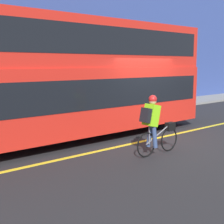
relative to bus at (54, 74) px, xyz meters
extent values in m
plane|color=#232326|center=(2.58, -1.73, -2.02)|extent=(80.00, 80.00, 0.00)
cube|color=yellow|center=(2.58, -1.69, -2.01)|extent=(50.00, 0.14, 0.01)
cube|color=gray|center=(2.58, 3.45, -1.96)|extent=(60.00, 2.26, 0.11)
cube|color=#33478C|center=(2.58, 4.73, 2.00)|extent=(60.00, 0.30, 8.04)
cylinder|color=black|center=(3.25, 0.00, -1.52)|extent=(0.98, 0.30, 0.98)
cube|color=red|center=(0.00, 0.00, -0.76)|extent=(10.49, 2.52, 1.92)
cube|color=black|center=(0.00, 0.00, -0.53)|extent=(10.07, 2.54, 0.84)
cube|color=red|center=(0.00, 0.00, 0.90)|extent=(10.49, 2.42, 1.41)
cube|color=black|center=(0.00, 0.00, 0.97)|extent=(10.07, 2.44, 0.79)
torus|color=black|center=(1.80, -2.89, -1.70)|extent=(0.64, 0.04, 0.64)
torus|color=black|center=(0.93, -2.89, -1.70)|extent=(0.64, 0.04, 0.64)
cylinder|color=slate|center=(1.36, -2.89, -1.49)|extent=(0.89, 0.03, 0.44)
cylinder|color=slate|center=(1.03, -2.89, -1.46)|extent=(0.03, 0.03, 0.47)
cube|color=black|center=(1.83, -2.89, -1.35)|extent=(0.26, 0.16, 0.22)
cube|color=#8CE019|center=(1.09, -2.89, -0.96)|extent=(0.37, 0.32, 0.58)
cube|color=black|center=(0.89, -2.89, -0.94)|extent=(0.21, 0.26, 0.38)
cylinder|color=#384C7A|center=(1.13, -2.80, -1.51)|extent=(0.21, 0.11, 0.57)
cylinder|color=#384C7A|center=(1.13, -2.98, -1.51)|extent=(0.19, 0.11, 0.57)
sphere|color=tan|center=(1.13, -2.89, -0.61)|extent=(0.19, 0.19, 0.19)
sphere|color=red|center=(1.13, -2.89, -0.56)|extent=(0.21, 0.21, 0.21)
cylinder|color=#262628|center=(1.66, 3.33, -1.48)|extent=(0.53, 0.53, 0.86)
camera|label=1|loc=(-4.57, -8.20, 0.31)|focal=50.00mm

